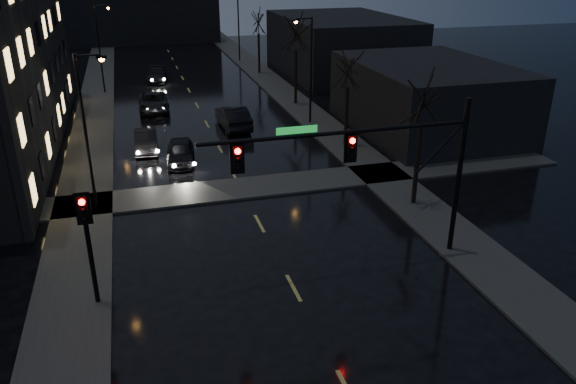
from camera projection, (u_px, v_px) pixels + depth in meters
sidewalk_left at (94, 121)px, 44.16m from camera, size 3.00×140.00×0.12m
sidewalk_right at (300, 106)px, 48.42m from camera, size 3.00×140.00×0.12m
sidewalk_cross at (241, 188)px, 31.71m from camera, size 40.00×3.00×0.12m
commercial_right_near at (427, 97)px, 41.25m from camera, size 10.00×14.00×5.00m
commercial_right_far at (340, 45)px, 60.87m from camera, size 12.00×18.00×6.00m
far_block at (139, 13)px, 81.97m from camera, size 22.00×10.00×8.00m
signal_mast at (379, 156)px, 22.37m from camera, size 11.11×0.41×7.00m
signal_pole_left at (87, 234)px, 20.26m from camera, size 0.35×0.41×4.53m
tree_near at (424, 89)px, 27.40m from camera, size 3.52×3.52×8.08m
tree_mid_a at (349, 61)px, 36.39m from camera, size 3.30×3.30×7.58m
tree_mid_b at (296, 27)px, 46.69m from camera, size 3.74×3.74×8.59m
tree_far at (258, 16)px, 59.27m from camera, size 3.43×3.43×7.88m
streetlight_l_near at (88, 120)px, 27.50m from camera, size 1.53×0.28×8.00m
streetlight_l_far at (101, 41)px, 51.36m from camera, size 1.53×0.28×8.00m
streetlight_r_mid at (308, 62)px, 41.90m from camera, size 1.53×0.28×8.00m
streetlight_r_far at (237, 21)px, 66.65m from camera, size 1.53×0.28×8.00m
oncoming_car_a at (180, 152)px, 35.43m from camera, size 2.18×4.42×1.45m
oncoming_car_b at (146, 141)px, 37.60m from camera, size 1.61×4.19×1.36m
oncoming_car_c at (153, 102)px, 47.13m from camera, size 2.54×5.30×1.46m
oncoming_car_d at (157, 75)px, 57.63m from camera, size 2.49×4.85×1.35m
lead_car at (233, 117)px, 42.38m from camera, size 2.07×5.30×1.72m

